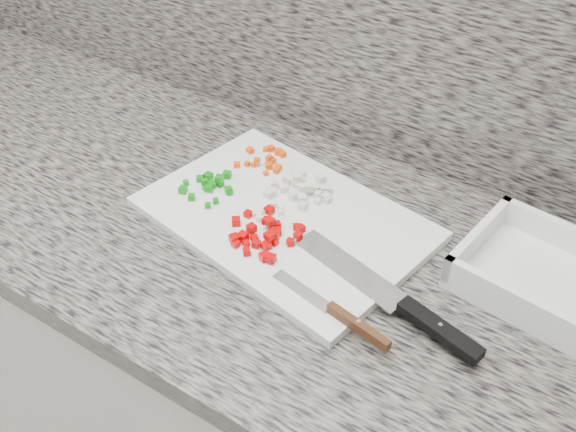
% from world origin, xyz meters
% --- Properties ---
extents(cabinet, '(3.92, 0.62, 0.86)m').
position_xyz_m(cabinet, '(0.00, 1.44, 0.43)').
color(cabinet, beige).
rests_on(cabinet, ground).
extents(countertop, '(3.96, 0.64, 0.04)m').
position_xyz_m(countertop, '(0.00, 1.44, 0.88)').
color(countertop, slate).
rests_on(countertop, cabinet).
extents(cutting_board, '(0.51, 0.38, 0.02)m').
position_xyz_m(cutting_board, '(0.08, 1.47, 0.91)').
color(cutting_board, silver).
rests_on(cutting_board, countertop).
extents(carrot_pile, '(0.09, 0.09, 0.02)m').
position_xyz_m(carrot_pile, '(-0.04, 1.58, 0.92)').
color(carrot_pile, '#F44705').
rests_on(carrot_pile, cutting_board).
extents(onion_pile, '(0.11, 0.10, 0.02)m').
position_xyz_m(onion_pile, '(0.06, 1.54, 0.92)').
color(onion_pile, beige).
rests_on(onion_pile, cutting_board).
extents(green_pepper_pile, '(0.09, 0.10, 0.02)m').
position_xyz_m(green_pepper_pile, '(-0.07, 1.46, 0.92)').
color(green_pepper_pile, '#0B7B0D').
rests_on(green_pepper_pile, cutting_board).
extents(red_pepper_pile, '(0.12, 0.12, 0.02)m').
position_xyz_m(red_pepper_pile, '(0.08, 1.40, 0.92)').
color(red_pepper_pile, '#C10203').
rests_on(red_pepper_pile, cutting_board).
extents(garlic_pile, '(0.05, 0.06, 0.01)m').
position_xyz_m(garlic_pile, '(0.05, 1.45, 0.92)').
color(garlic_pile, beige).
rests_on(garlic_pile, cutting_board).
extents(chef_knife, '(0.33, 0.12, 0.02)m').
position_xyz_m(chef_knife, '(0.33, 1.39, 0.92)').
color(chef_knife, silver).
rests_on(chef_knife, cutting_board).
extents(paring_knife, '(0.21, 0.06, 0.02)m').
position_xyz_m(paring_knife, '(0.27, 1.32, 0.92)').
color(paring_knife, silver).
rests_on(paring_knife, cutting_board).
extents(tray, '(0.30, 0.23, 0.06)m').
position_xyz_m(tray, '(0.50, 1.55, 0.92)').
color(tray, silver).
rests_on(tray, countertop).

